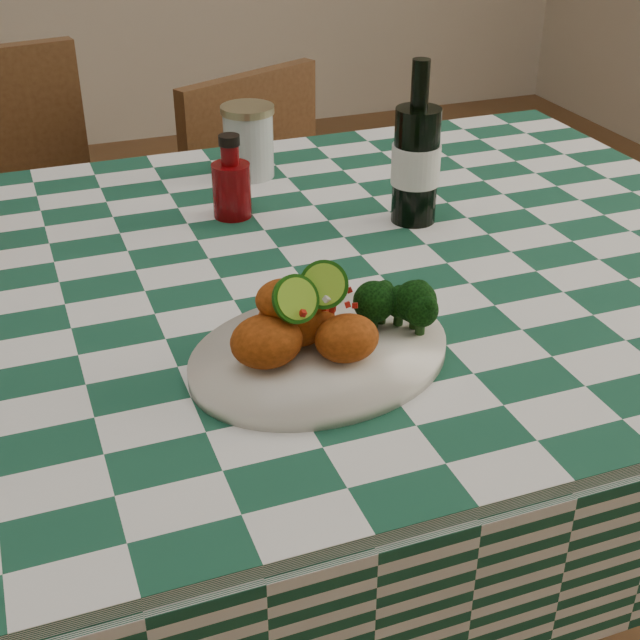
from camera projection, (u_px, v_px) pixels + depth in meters
name	position (u px, v px, depth m)	size (l,w,h in m)	color
dining_table	(235.00, 501.00, 1.39)	(1.66, 1.06, 0.79)	#184C36
plate	(320.00, 355.00, 1.01)	(0.31, 0.24, 0.02)	silver
fried_chicken_pile	(311.00, 313.00, 0.98)	(0.15, 0.11, 0.10)	#AD4410
broccoli_side	(394.00, 307.00, 1.03)	(0.08, 0.08, 0.06)	black
ketchup_bottle	(231.00, 176.00, 1.35)	(0.06, 0.06, 0.13)	#610407
mason_jar	(249.00, 141.00, 1.50)	(0.09, 0.09, 0.12)	#B2BCBA
beer_bottle	(417.00, 143.00, 1.31)	(0.07, 0.07, 0.24)	black
wooden_chair_left	(30.00, 290.00, 1.86)	(0.42, 0.44, 0.92)	#472814
wooden_chair_right	(304.00, 269.00, 2.05)	(0.38, 0.40, 0.83)	#472814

